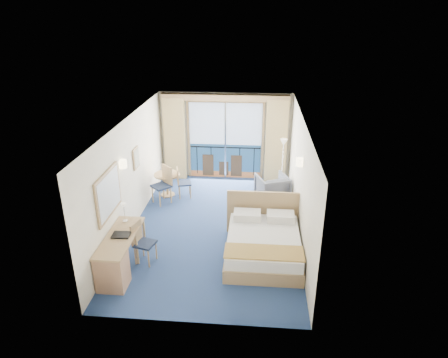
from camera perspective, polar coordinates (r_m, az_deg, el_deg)
floor at (r=9.93m, az=-1.37°, el=-6.94°), size 6.50×6.50×0.00m
room_walls at (r=9.17m, az=-1.47°, el=2.71°), size 4.04×6.54×2.72m
balcony_door at (r=12.40m, az=0.17°, el=5.16°), size 2.36×0.03×2.52m
curtain_left at (r=12.44m, az=-7.02°, el=5.68°), size 0.65×0.22×2.55m
curtain_right at (r=12.19m, az=7.45°, el=5.30°), size 0.65×0.22×2.55m
pelmet at (r=11.92m, az=0.16°, el=11.57°), size 3.80×0.25×0.18m
mirror at (r=8.36m, az=-16.18°, el=-2.04°), size 0.05×1.25×0.95m
wall_print at (r=10.04m, az=-12.44°, el=2.94°), size 0.04×0.42×0.52m
sconce_left at (r=9.01m, az=-14.27°, el=2.10°), size 0.18×0.18×0.18m
sconce_right at (r=9.00m, az=10.80°, el=2.39°), size 0.18×0.18×0.18m
bed at (r=8.79m, az=5.63°, el=-9.11°), size 1.74×2.06×1.09m
nightstand at (r=9.99m, az=8.87°, el=-5.09°), size 0.45×0.43×0.59m
phone at (r=9.82m, az=9.13°, el=-3.42°), size 0.18×0.14×0.08m
armchair at (r=11.22m, az=6.89°, el=-1.24°), size 1.04×1.05×0.75m
floor_lamp at (r=11.50m, az=8.45°, el=3.81°), size 0.22×0.22×1.60m
desk at (r=8.17m, az=-15.43°, el=-11.62°), size 0.57×1.67×0.78m
desk_chair at (r=8.63m, az=-11.72°, el=-8.51°), size 0.49×0.49×0.92m
folder at (r=8.35m, az=-14.48°, el=-7.74°), size 0.37×0.28×0.03m
desk_lamp at (r=8.68m, az=-14.11°, el=-4.15°), size 0.11×0.11×0.42m
round_table at (r=11.49m, az=-8.15°, el=-0.02°), size 0.73×0.73×0.66m
table_chair_a at (r=11.34m, az=-6.08°, el=-0.27°), size 0.47×0.46×0.88m
table_chair_b at (r=11.07m, az=-8.59°, el=-0.47°), size 0.64×0.64×1.05m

